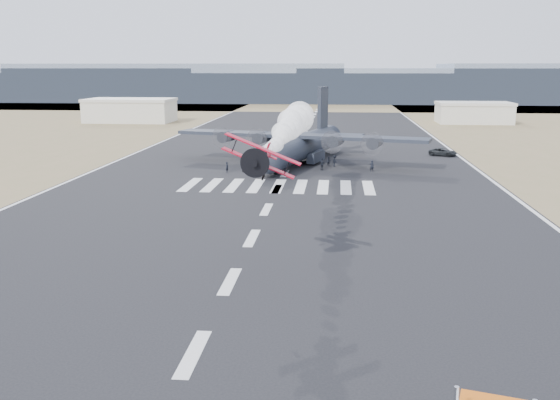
# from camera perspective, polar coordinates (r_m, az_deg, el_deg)

# --- Properties ---
(ground) EXTENTS (500.00, 500.00, 0.00)m
(ground) POSITION_cam_1_polar(r_m,az_deg,el_deg) (36.07, -7.93, -13.73)
(ground) COLOR black
(ground) RESTS_ON ground
(scrub_far) EXTENTS (500.00, 80.00, 0.00)m
(scrub_far) POSITION_cam_1_polar(r_m,az_deg,el_deg) (262.14, 3.62, 8.64)
(scrub_far) COLOR olive
(scrub_far) RESTS_ON ground
(runway_markings) EXTENTS (60.00, 260.00, 0.01)m
(runway_markings) POSITION_cam_1_polar(r_m,az_deg,el_deg) (93.21, 0.43, 2.43)
(runway_markings) COLOR silver
(runway_markings) RESTS_ON ground
(ridge_seg_b) EXTENTS (150.00, 50.00, 15.00)m
(ridge_seg_b) POSITION_cam_1_polar(r_m,az_deg,el_deg) (322.58, -20.31, 9.90)
(ridge_seg_b) COLOR slate
(ridge_seg_b) RESTS_ON ground
(ridge_seg_c) EXTENTS (150.00, 50.00, 17.00)m
(ridge_seg_c) POSITION_cam_1_polar(r_m,az_deg,el_deg) (300.59, -8.88, 10.58)
(ridge_seg_c) COLOR slate
(ridge_seg_c) RESTS_ON ground
(ridge_seg_d) EXTENTS (150.00, 50.00, 13.00)m
(ridge_seg_d) POSITION_cam_1_polar(r_m,az_deg,el_deg) (291.81, 3.82, 10.26)
(ridge_seg_d) COLOR slate
(ridge_seg_d) RESTS_ON ground
(ridge_seg_e) EXTENTS (150.00, 50.00, 15.00)m
(ridge_seg_e) POSITION_cam_1_polar(r_m,az_deg,el_deg) (297.24, 16.65, 10.02)
(ridge_seg_e) COLOR slate
(ridge_seg_e) RESTS_ON ground
(hangar_left) EXTENTS (24.50, 14.50, 6.70)m
(hangar_left) POSITION_cam_1_polar(r_m,az_deg,el_deg) (186.81, -13.52, 8.00)
(hangar_left) COLOR beige
(hangar_left) RESTS_ON ground
(hangar_right) EXTENTS (20.50, 12.50, 5.90)m
(hangar_right) POSITION_cam_1_polar(r_m,az_deg,el_deg) (185.97, 17.29, 7.65)
(hangar_right) COLOR beige
(hangar_right) RESTS_ON ground
(aerobatic_biplane) EXTENTS (5.61, 5.34, 3.43)m
(aerobatic_biplane) POSITION_cam_1_polar(r_m,az_deg,el_deg) (46.51, -1.82, 3.89)
(aerobatic_biplane) COLOR red
(smoke_trail) EXTENTS (3.76, 34.65, 3.76)m
(smoke_trail) POSITION_cam_1_polar(r_m,az_deg,el_deg) (74.27, 1.29, 7.16)
(smoke_trail) COLOR white
(transport_aircraft) EXTENTS (41.66, 34.05, 12.16)m
(transport_aircraft) POSITION_cam_1_polar(r_m,az_deg,el_deg) (103.60, 2.08, 5.15)
(transport_aircraft) COLOR black
(transport_aircraft) RESTS_ON ground
(support_vehicle) EXTENTS (5.44, 4.16, 1.37)m
(support_vehicle) POSITION_cam_1_polar(r_m,az_deg,el_deg) (115.63, 14.67, 4.26)
(support_vehicle) COLOR black
(support_vehicle) RESTS_ON ground
(crew_a) EXTENTS (0.61, 0.68, 1.57)m
(crew_a) POSITION_cam_1_polar(r_m,az_deg,el_deg) (94.60, -4.86, 3.01)
(crew_a) COLOR black
(crew_a) RESTS_ON ground
(crew_b) EXTENTS (0.79, 0.50, 1.61)m
(crew_b) POSITION_cam_1_polar(r_m,az_deg,el_deg) (95.90, -0.90, 3.18)
(crew_b) COLOR black
(crew_b) RESTS_ON ground
(crew_c) EXTENTS (1.05, 1.31, 1.84)m
(crew_c) POSITION_cam_1_polar(r_m,az_deg,el_deg) (100.28, 5.02, 3.60)
(crew_c) COLOR black
(crew_c) RESTS_ON ground
(crew_d) EXTENTS (1.20, 0.88, 1.83)m
(crew_d) POSITION_cam_1_polar(r_m,az_deg,el_deg) (96.27, 3.88, 3.26)
(crew_d) COLOR black
(crew_d) RESTS_ON ground
(crew_e) EXTENTS (0.98, 0.96, 1.74)m
(crew_e) POSITION_cam_1_polar(r_m,az_deg,el_deg) (94.71, 0.53, 3.11)
(crew_e) COLOR black
(crew_e) RESTS_ON ground
(crew_f) EXTENTS (0.61, 1.71, 1.83)m
(crew_f) POSITION_cam_1_polar(r_m,az_deg,el_deg) (98.34, -3.27, 3.45)
(crew_f) COLOR black
(crew_f) RESTS_ON ground
(crew_g) EXTENTS (0.73, 0.64, 1.77)m
(crew_g) POSITION_cam_1_polar(r_m,az_deg,el_deg) (95.80, 8.39, 3.10)
(crew_g) COLOR black
(crew_g) RESTS_ON ground
(crew_h) EXTENTS (0.90, 0.79, 1.57)m
(crew_h) POSITION_cam_1_polar(r_m,az_deg,el_deg) (100.47, 4.50, 3.55)
(crew_h) COLOR black
(crew_h) RESTS_ON ground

